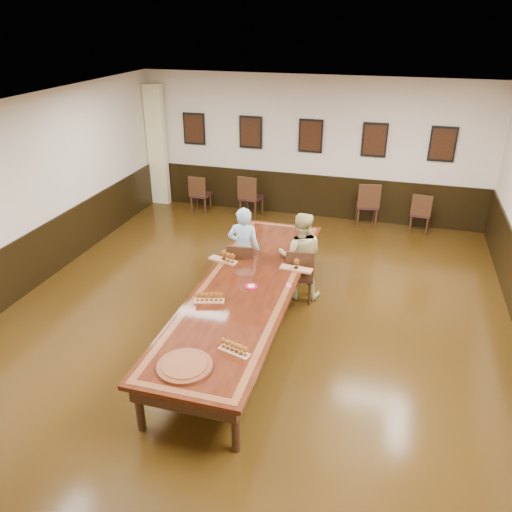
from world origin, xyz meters
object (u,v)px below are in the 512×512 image
(person_woman, at_px, (300,256))
(chair_man, at_px, (243,267))
(spare_chair_b, at_px, (251,196))
(conference_table, at_px, (247,294))
(person_man, at_px, (244,250))
(carved_platter, at_px, (185,366))
(spare_chair_a, at_px, (201,193))
(spare_chair_d, at_px, (421,212))
(chair_woman, at_px, (299,273))
(spare_chair_c, at_px, (367,204))

(person_woman, bearing_deg, chair_man, -2.68)
(spare_chair_b, distance_m, conference_table, 4.71)
(person_man, xyz_separation_m, conference_table, (0.40, -1.16, -0.15))
(person_man, xyz_separation_m, carved_platter, (0.28, -3.17, 0.02))
(spare_chair_b, distance_m, carved_platter, 6.66)
(spare_chair_a, height_order, person_woman, person_woman)
(spare_chair_d, xyz_separation_m, carved_platter, (-2.69, -6.69, 0.32))
(chair_woman, height_order, spare_chair_d, chair_woman)
(chair_man, height_order, spare_chair_d, chair_man)
(person_woman, bearing_deg, spare_chair_b, -71.29)
(chair_woman, xyz_separation_m, person_woman, (-0.02, 0.10, 0.27))
(chair_man, relative_size, conference_table, 0.19)
(spare_chair_d, bearing_deg, spare_chair_b, 8.32)
(chair_man, distance_m, spare_chair_d, 4.67)
(spare_chair_b, height_order, spare_chair_d, spare_chair_b)
(spare_chair_a, distance_m, spare_chair_b, 1.27)
(chair_woman, bearing_deg, carved_platter, 67.10)
(conference_table, bearing_deg, spare_chair_d, 61.26)
(spare_chair_d, bearing_deg, spare_chair_c, 4.02)
(spare_chair_a, bearing_deg, spare_chair_d, -178.00)
(chair_woman, bearing_deg, spare_chair_a, -57.69)
(chair_man, relative_size, chair_woman, 0.98)
(chair_woman, relative_size, conference_table, 0.19)
(chair_man, relative_size, person_man, 0.63)
(spare_chair_a, height_order, person_man, person_man)
(spare_chair_d, xyz_separation_m, conference_table, (-2.56, -4.67, 0.16))
(chair_woman, distance_m, spare_chair_d, 4.10)
(chair_woman, bearing_deg, spare_chair_d, -128.88)
(chair_woman, relative_size, spare_chair_d, 1.08)
(chair_woman, xyz_separation_m, spare_chair_b, (-1.86, 3.46, 0.02))
(spare_chair_a, xyz_separation_m, carved_platter, (2.42, -6.53, 0.32))
(spare_chair_b, xyz_separation_m, spare_chair_c, (2.67, 0.18, 0.01))
(spare_chair_b, relative_size, person_man, 0.67)
(chair_man, relative_size, spare_chair_a, 1.04)
(chair_woman, distance_m, spare_chair_b, 3.92)
(spare_chair_c, xyz_separation_m, carved_platter, (-1.52, -6.74, 0.26))
(chair_woman, height_order, spare_chair_b, spare_chair_b)
(spare_chair_d, relative_size, person_woman, 0.59)
(spare_chair_b, xyz_separation_m, conference_table, (1.27, -4.54, 0.10))
(conference_table, bearing_deg, chair_woman, 61.60)
(spare_chair_c, xyz_separation_m, conference_table, (-1.40, -4.72, 0.09))
(spare_chair_b, bearing_deg, spare_chair_c, -167.23)
(spare_chair_b, distance_m, spare_chair_c, 2.68)
(spare_chair_b, distance_m, person_woman, 3.83)
(spare_chair_a, height_order, carved_platter, spare_chair_a)
(spare_chair_b, bearing_deg, conference_table, 114.52)
(chair_man, bearing_deg, spare_chair_d, -134.26)
(spare_chair_d, bearing_deg, person_woman, 66.51)
(person_woman, distance_m, conference_table, 1.32)
(spare_chair_d, height_order, person_man, person_man)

